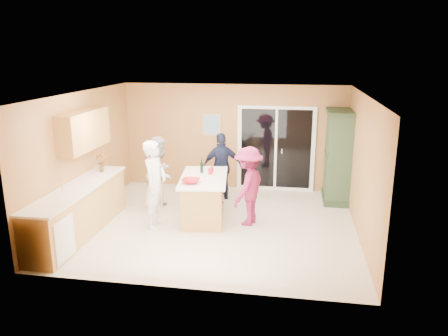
% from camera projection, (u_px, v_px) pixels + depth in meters
% --- Properties ---
extents(floor, '(5.50, 5.50, 0.00)m').
position_uv_depth(floor, '(216.00, 224.00, 8.79)').
color(floor, '#EBE6CB').
rests_on(floor, ground).
extents(ceiling, '(5.50, 5.00, 0.10)m').
position_uv_depth(ceiling, '(215.00, 94.00, 8.11)').
color(ceiling, white).
rests_on(ceiling, wall_back).
extents(wall_back, '(5.50, 0.10, 2.60)m').
position_uv_depth(wall_back, '(234.00, 137.00, 10.83)').
color(wall_back, tan).
rests_on(wall_back, ground).
extents(wall_front, '(5.50, 0.10, 2.60)m').
position_uv_depth(wall_front, '(183.00, 205.00, 6.07)').
color(wall_front, tan).
rests_on(wall_front, ground).
extents(wall_left, '(0.10, 5.00, 2.60)m').
position_uv_depth(wall_left, '(83.00, 156.00, 8.88)').
color(wall_left, tan).
rests_on(wall_left, ground).
extents(wall_right, '(0.10, 5.00, 2.60)m').
position_uv_depth(wall_right, '(362.00, 167.00, 8.02)').
color(wall_right, tan).
rests_on(wall_right, ground).
extents(left_cabinet_run, '(0.65, 3.05, 1.24)m').
position_uv_depth(left_cabinet_run, '(75.00, 214.00, 8.05)').
color(left_cabinet_run, tan).
rests_on(left_cabinet_run, floor).
extents(upper_cabinets, '(0.35, 1.60, 0.75)m').
position_uv_depth(upper_cabinets, '(84.00, 130.00, 8.51)').
color(upper_cabinets, tan).
rests_on(upper_cabinets, wall_left).
extents(sliding_door, '(1.90, 0.07, 2.10)m').
position_uv_depth(sliding_door, '(276.00, 149.00, 10.70)').
color(sliding_door, white).
rests_on(sliding_door, floor).
extents(framed_picture, '(0.46, 0.04, 0.56)m').
position_uv_depth(framed_picture, '(212.00, 125.00, 10.82)').
color(framed_picture, tan).
rests_on(framed_picture, wall_back).
extents(kitchen_island, '(1.14, 1.81, 0.89)m').
position_uv_depth(kitchen_island, '(204.00, 199.00, 9.00)').
color(kitchen_island, tan).
rests_on(kitchen_island, floor).
extents(green_hutch, '(0.60, 1.15, 2.10)m').
position_uv_depth(green_hutch, '(338.00, 157.00, 9.94)').
color(green_hutch, '#233924').
rests_on(green_hutch, floor).
extents(woman_white, '(0.49, 0.68, 1.73)m').
position_uv_depth(woman_white, '(155.00, 185.00, 8.46)').
color(woman_white, white).
rests_on(woman_white, floor).
extents(woman_grey, '(0.68, 0.84, 1.61)m').
position_uv_depth(woman_grey, '(160.00, 173.00, 9.49)').
color(woman_grey, '#ACACAF').
rests_on(woman_grey, floor).
extents(woman_navy, '(0.99, 0.69, 1.57)m').
position_uv_depth(woman_navy, '(222.00, 166.00, 10.10)').
color(woman_navy, '#191E38').
rests_on(woman_navy, floor).
extents(woman_magenta, '(0.88, 1.15, 1.58)m').
position_uv_depth(woman_magenta, '(248.00, 186.00, 8.61)').
color(woman_magenta, maroon).
rests_on(woman_magenta, floor).
extents(serving_bowl, '(0.37, 0.37, 0.08)m').
position_uv_depth(serving_bowl, '(191.00, 181.00, 8.45)').
color(serving_bowl, '#B5141C').
rests_on(serving_bowl, kitchen_island).
extents(tulip_vase, '(0.21, 0.15, 0.39)m').
position_uv_depth(tulip_vase, '(101.00, 163.00, 9.04)').
color(tulip_vase, '#A41014').
rests_on(tulip_vase, left_cabinet_run).
extents(tumbler_near, '(0.10, 0.10, 0.11)m').
position_uv_depth(tumbler_near, '(212.00, 170.00, 9.21)').
color(tumbler_near, '#B5141C').
rests_on(tumbler_near, kitchen_island).
extents(tumbler_far, '(0.09, 0.09, 0.13)m').
position_uv_depth(tumbler_far, '(210.00, 171.00, 9.05)').
color(tumbler_far, '#B5141C').
rests_on(tumbler_far, kitchen_island).
extents(wine_bottle, '(0.07, 0.07, 0.29)m').
position_uv_depth(wine_bottle, '(202.00, 167.00, 9.15)').
color(wine_bottle, black).
rests_on(wine_bottle, kitchen_island).
extents(white_plate, '(0.24, 0.24, 0.01)m').
position_uv_depth(white_plate, '(202.00, 176.00, 8.88)').
color(white_plate, silver).
rests_on(white_plate, kitchen_island).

